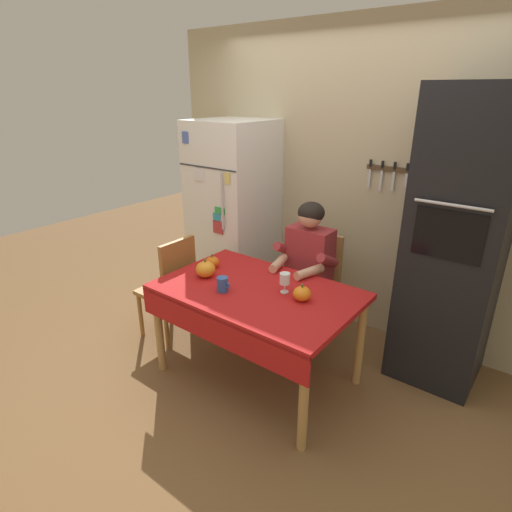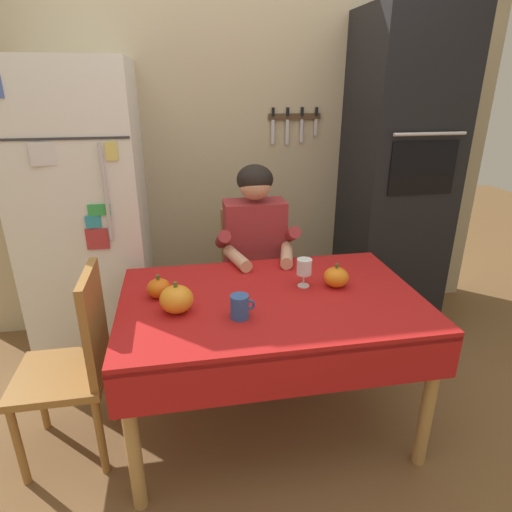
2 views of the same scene
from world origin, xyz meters
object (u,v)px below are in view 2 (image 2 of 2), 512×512
at_px(chair_behind_person, 251,274).
at_px(seated_person, 257,252).
at_px(pumpkin_medium, 159,288).
at_px(wine_glass, 304,268).
at_px(coffee_mug, 240,307).
at_px(pumpkin_large, 177,299).
at_px(refrigerator, 87,221).
at_px(dining_table, 272,314).
at_px(chair_left_side, 76,359).
at_px(pumpkin_small, 336,277).
at_px(wall_oven, 396,182).

xyz_separation_m(chair_behind_person, seated_person, (-0.00, -0.19, 0.23)).
bearing_deg(pumpkin_medium, wine_glass, -0.96).
bearing_deg(wine_glass, coffee_mug, -144.90).
relative_size(seated_person, wine_glass, 8.65).
relative_size(wine_glass, pumpkin_large, 0.98).
bearing_deg(pumpkin_large, refrigerator, 119.03).
height_order(dining_table, pumpkin_medium, pumpkin_medium).
distance_m(seated_person, pumpkin_medium, 0.74).
distance_m(dining_table, pumpkin_large, 0.46).
bearing_deg(dining_table, chair_left_side, 179.35).
bearing_deg(dining_table, seated_person, 86.38).
relative_size(coffee_mug, pumpkin_small, 0.88).
distance_m(refrigerator, pumpkin_small, 1.52).
bearing_deg(pumpkin_medium, chair_left_side, -165.27).
relative_size(wall_oven, pumpkin_medium, 18.88).
height_order(coffee_mug, pumpkin_medium, pumpkin_medium).
relative_size(chair_behind_person, pumpkin_large, 6.32).
relative_size(dining_table, pumpkin_medium, 12.59).
distance_m(coffee_mug, wine_glass, 0.43).
distance_m(wall_oven, dining_table, 1.45).
bearing_deg(seated_person, pumpkin_large, -126.03).
relative_size(chair_behind_person, coffee_mug, 8.65).
bearing_deg(chair_behind_person, refrigerator, 174.77).
xyz_separation_m(seated_person, pumpkin_large, (-0.47, -0.65, 0.06)).
height_order(chair_left_side, wine_glass, chair_left_side).
bearing_deg(pumpkin_medium, refrigerator, 119.42).
xyz_separation_m(dining_table, seated_person, (0.04, 0.60, 0.08)).
relative_size(coffee_mug, pumpkin_medium, 0.97).
xyz_separation_m(wall_oven, pumpkin_small, (-0.71, -0.85, -0.26)).
bearing_deg(pumpkin_small, pumpkin_large, -171.21).
height_order(dining_table, chair_behind_person, chair_behind_person).
height_order(chair_behind_person, pumpkin_medium, chair_behind_person).
height_order(dining_table, pumpkin_small, pumpkin_small).
height_order(refrigerator, chair_behind_person, refrigerator).
relative_size(chair_left_side, wine_glass, 6.46).
bearing_deg(coffee_mug, chair_left_side, 167.84).
xyz_separation_m(coffee_mug, pumpkin_medium, (-0.34, 0.26, -0.01)).
bearing_deg(pumpkin_medium, seated_person, 41.66).
bearing_deg(chair_left_side, pumpkin_medium, 14.73).
height_order(seated_person, pumpkin_large, seated_person).
distance_m(pumpkin_medium, pumpkin_small, 0.85).
distance_m(refrigerator, pumpkin_medium, 0.89).
distance_m(refrigerator, dining_table, 1.32).
relative_size(chair_behind_person, seated_person, 0.75).
bearing_deg(refrigerator, chair_behind_person, -5.23).
relative_size(dining_table, wine_glass, 9.73).
distance_m(dining_table, chair_behind_person, 0.81).
bearing_deg(coffee_mug, seated_person, 74.40).
bearing_deg(dining_table, coffee_mug, -139.38).
xyz_separation_m(refrigerator, pumpkin_small, (1.29, -0.81, -0.11)).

